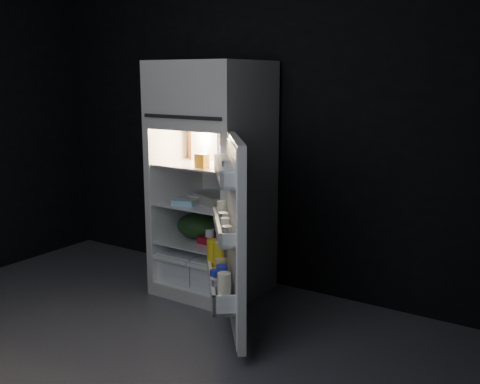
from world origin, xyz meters
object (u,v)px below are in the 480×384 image
Objects in this scene: milk_jug at (204,145)px; yogurt_tray at (216,241)px; refrigerator at (214,171)px; fridge_door at (231,239)px; egg_carton at (209,200)px.

milk_jug is 0.92× the size of yogurt_tray.
yogurt_tray is at bearing -49.71° from refrigerator.
milk_jug is at bearing 135.96° from fridge_door.
refrigerator is 1.46× the size of fridge_door.
yogurt_tray is (0.11, -0.14, -0.50)m from refrigerator.
refrigerator is 0.22m from milk_jug.
refrigerator is 7.42× the size of milk_jug.
refrigerator is at bearing -8.26° from milk_jug.
egg_carton is at bearing 136.06° from fridge_door.
milk_jug is at bearing 158.34° from egg_carton.
refrigerator is at bearing 132.13° from yogurt_tray.
milk_jug reaches higher than yogurt_tray.
egg_carton is at bearing -37.32° from milk_jug.
fridge_door is 4.17× the size of egg_carton.
milk_jug is at bearing 164.64° from refrigerator.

